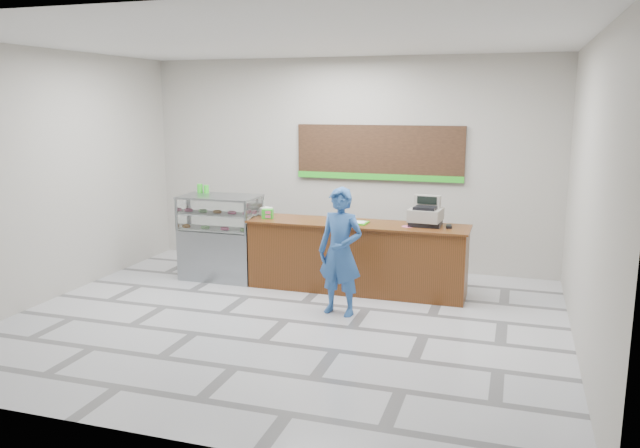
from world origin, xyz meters
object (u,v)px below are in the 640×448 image
(sales_counter, at_px, (357,257))
(display_case, at_px, (221,237))
(serving_tray, at_px, (355,222))
(cash_register, at_px, (426,214))
(customer, at_px, (340,252))

(sales_counter, xyz_separation_m, display_case, (-2.22, -0.00, 0.16))
(serving_tray, bearing_deg, sales_counter, 55.42)
(cash_register, relative_size, serving_tray, 1.27)
(customer, bearing_deg, serving_tray, 105.38)
(cash_register, height_order, serving_tray, cash_register)
(sales_counter, bearing_deg, serving_tray, -126.86)
(serving_tray, bearing_deg, display_case, -178.62)
(display_case, distance_m, serving_tray, 2.22)
(cash_register, bearing_deg, sales_counter, -167.33)
(sales_counter, height_order, cash_register, cash_register)
(serving_tray, height_order, customer, customer)
(display_case, xyz_separation_m, serving_tray, (2.19, -0.03, 0.37))
(display_case, relative_size, serving_tray, 3.36)
(display_case, xyz_separation_m, cash_register, (3.20, 0.13, 0.51))
(sales_counter, xyz_separation_m, cash_register, (0.98, 0.13, 0.67))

